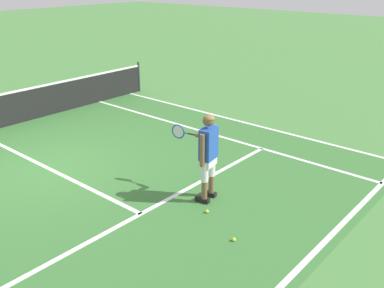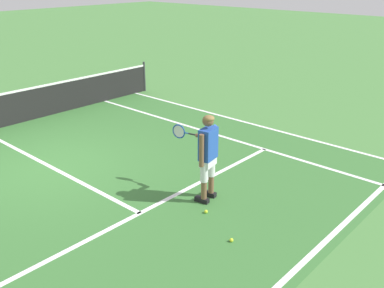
# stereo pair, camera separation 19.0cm
# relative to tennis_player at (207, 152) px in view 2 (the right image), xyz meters

# --- Properties ---
(ground_plane) EXTENTS (80.00, 80.00, 0.00)m
(ground_plane) POSITION_rel_tennis_player_xyz_m (-1.22, 3.57, -0.99)
(ground_plane) COLOR #477F3D
(court_inner_surface) EXTENTS (10.98, 9.73, 0.00)m
(court_inner_surface) POSITION_rel_tennis_player_xyz_m (-1.22, 2.29, -0.99)
(court_inner_surface) COLOR #387033
(court_inner_surface) RESTS_ON ground
(line_baseline) EXTENTS (10.98, 0.10, 0.01)m
(line_baseline) POSITION_rel_tennis_player_xyz_m (-1.22, -2.38, -0.99)
(line_baseline) COLOR white
(line_baseline) RESTS_ON ground
(line_service) EXTENTS (8.23, 0.10, 0.01)m
(line_service) POSITION_rel_tennis_player_xyz_m (-1.22, 0.55, -0.99)
(line_service) COLOR white
(line_service) RESTS_ON ground
(line_centre_service) EXTENTS (0.10, 6.40, 0.01)m
(line_centre_service) POSITION_rel_tennis_player_xyz_m (-1.22, 3.75, -0.99)
(line_centre_service) COLOR white
(line_centre_service) RESTS_ON ground
(line_singles_right) EXTENTS (0.10, 9.33, 0.01)m
(line_singles_right) POSITION_rel_tennis_player_xyz_m (2.89, 2.29, -0.99)
(line_singles_right) COLOR white
(line_singles_right) RESTS_ON ground
(line_doubles_right) EXTENTS (0.10, 9.33, 0.01)m
(line_doubles_right) POSITION_rel_tennis_player_xyz_m (4.27, 2.29, -0.99)
(line_doubles_right) COLOR white
(line_doubles_right) RESTS_ON ground
(tennis_player) EXTENTS (0.59, 1.19, 1.71)m
(tennis_player) POSITION_rel_tennis_player_xyz_m (0.00, 0.00, 0.00)
(tennis_player) COLOR black
(tennis_player) RESTS_ON ground
(tennis_ball_near_feet) EXTENTS (0.07, 0.07, 0.07)m
(tennis_ball_near_feet) POSITION_rel_tennis_player_xyz_m (-0.82, -1.23, -0.96)
(tennis_ball_near_feet) COLOR #CCE02D
(tennis_ball_near_feet) RESTS_ON ground
(tennis_ball_by_baseline) EXTENTS (0.07, 0.07, 0.07)m
(tennis_ball_by_baseline) POSITION_rel_tennis_player_xyz_m (-0.41, -0.34, -0.96)
(tennis_ball_by_baseline) COLOR #CCE02D
(tennis_ball_by_baseline) RESTS_ON ground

